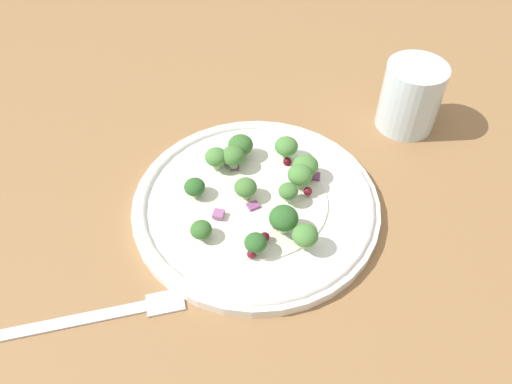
% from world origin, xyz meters
% --- Properties ---
extents(ground_plane, '(1.80, 1.80, 0.02)m').
position_xyz_m(ground_plane, '(0.00, 0.00, -0.01)').
color(ground_plane, olive).
extents(plate, '(0.27, 0.27, 0.02)m').
position_xyz_m(plate, '(0.01, -0.02, 0.01)').
color(plate, white).
rests_on(plate, ground_plane).
extents(dressing_pool, '(0.16, 0.16, 0.00)m').
position_xyz_m(dressing_pool, '(0.01, -0.02, 0.01)').
color(dressing_pool, white).
rests_on(dressing_pool, plate).
extents(broccoli_floret_0, '(0.03, 0.03, 0.03)m').
position_xyz_m(broccoli_floret_0, '(0.08, -0.02, 0.03)').
color(broccoli_floret_0, '#9EC684').
rests_on(broccoli_floret_0, plate).
extents(broccoli_floret_1, '(0.03, 0.03, 0.03)m').
position_xyz_m(broccoli_floret_1, '(0.02, -0.07, 0.03)').
color(broccoli_floret_1, '#9EC684').
rests_on(broccoli_floret_1, plate).
extents(broccoli_floret_2, '(0.03, 0.03, 0.03)m').
position_xyz_m(broccoli_floret_2, '(-0.06, -0.06, 0.03)').
color(broccoli_floret_2, '#8EB77A').
rests_on(broccoli_floret_2, plate).
extents(broccoli_floret_3, '(0.02, 0.02, 0.02)m').
position_xyz_m(broccoli_floret_3, '(0.03, 0.04, 0.03)').
color(broccoli_floret_3, '#ADD18E').
rests_on(broccoli_floret_3, plate).
extents(broccoli_floret_4, '(0.02, 0.02, 0.02)m').
position_xyz_m(broccoli_floret_4, '(0.01, -0.01, 0.03)').
color(broccoli_floret_4, '#ADD18E').
rests_on(broccoli_floret_4, plate).
extents(broccoli_floret_5, '(0.02, 0.02, 0.02)m').
position_xyz_m(broccoli_floret_5, '(-0.06, -0.01, 0.03)').
color(broccoli_floret_5, '#ADD18E').
rests_on(broccoli_floret_5, plate).
extents(broccoli_floret_6, '(0.02, 0.02, 0.02)m').
position_xyz_m(broccoli_floret_6, '(-0.03, 0.04, 0.03)').
color(broccoli_floret_6, '#ADD18E').
rests_on(broccoli_floret_6, plate).
extents(broccoli_floret_7, '(0.03, 0.03, 0.03)m').
position_xyz_m(broccoli_floret_7, '(0.06, -0.01, 0.03)').
color(broccoli_floret_7, '#8EB77A').
rests_on(broccoli_floret_7, plate).
extents(broccoli_floret_8, '(0.03, 0.03, 0.03)m').
position_xyz_m(broccoli_floret_8, '(0.07, -0.07, 0.03)').
color(broccoli_floret_8, '#ADD18E').
rests_on(broccoli_floret_8, plate).
extents(broccoli_floret_9, '(0.02, 0.02, 0.02)m').
position_xyz_m(broccoli_floret_9, '(0.00, -0.06, 0.03)').
color(broccoli_floret_9, '#8EB77A').
rests_on(broccoli_floret_9, plate).
extents(broccoli_floret_10, '(0.03, 0.03, 0.03)m').
position_xyz_m(broccoli_floret_10, '(0.03, -0.08, 0.03)').
color(broccoli_floret_10, '#ADD18E').
rests_on(broccoli_floret_10, plate).
extents(broccoli_floret_11, '(0.03, 0.03, 0.03)m').
position_xyz_m(broccoli_floret_11, '(-0.04, -0.04, 0.03)').
color(broccoli_floret_11, '#ADD18E').
rests_on(broccoli_floret_11, plate).
extents(broccoli_floret_12, '(0.03, 0.03, 0.03)m').
position_xyz_m(broccoli_floret_12, '(0.06, 0.01, 0.03)').
color(broccoli_floret_12, '#9EC684').
rests_on(broccoli_floret_12, plate).
extents(cranberry_0, '(0.01, 0.01, 0.01)m').
position_xyz_m(cranberry_0, '(-0.06, -0.01, 0.02)').
color(cranberry_0, maroon).
rests_on(cranberry_0, plate).
extents(cranberry_1, '(0.01, 0.01, 0.01)m').
position_xyz_m(cranberry_1, '(0.06, -0.07, 0.02)').
color(cranberry_1, '#4C0A14').
rests_on(cranberry_1, plate).
extents(cranberry_2, '(0.01, 0.01, 0.01)m').
position_xyz_m(cranberry_2, '(0.01, -0.08, 0.02)').
color(cranberry_2, maroon).
rests_on(cranberry_2, plate).
extents(cranberry_3, '(0.01, 0.01, 0.01)m').
position_xyz_m(cranberry_3, '(-0.03, -0.04, 0.02)').
color(cranberry_3, maroon).
rests_on(cranberry_3, plate).
extents(cranberry_4, '(0.01, 0.01, 0.01)m').
position_xyz_m(cranberry_4, '(-0.05, -0.02, 0.02)').
color(cranberry_4, '#4C0A14').
rests_on(cranberry_4, plate).
extents(onion_bit_0, '(0.01, 0.01, 0.00)m').
position_xyz_m(onion_bit_0, '(0.07, 0.00, 0.02)').
color(onion_bit_0, '#934C84').
rests_on(onion_bit_0, plate).
extents(onion_bit_1, '(0.01, 0.01, 0.00)m').
position_xyz_m(onion_bit_1, '(0.06, -0.01, 0.01)').
color(onion_bit_1, '#934C84').
rests_on(onion_bit_1, plate).
extents(onion_bit_2, '(0.01, 0.01, 0.00)m').
position_xyz_m(onion_bit_2, '(0.00, -0.02, 0.02)').
color(onion_bit_2, '#934C84').
rests_on(onion_bit_2, plate).
extents(onion_bit_3, '(0.01, 0.01, 0.00)m').
position_xyz_m(onion_bit_3, '(0.03, -0.10, 0.02)').
color(onion_bit_3, '#843D75').
rests_on(onion_bit_3, plate).
extents(onion_bit_4, '(0.01, 0.01, 0.00)m').
position_xyz_m(onion_bit_4, '(-0.01, 0.02, 0.02)').
color(onion_bit_4, '#A35B93').
rests_on(onion_bit_4, plate).
extents(fork, '(0.03, 0.19, 0.01)m').
position_xyz_m(fork, '(-0.10, 0.15, 0.00)').
color(fork, silver).
rests_on(fork, ground_plane).
extents(water_glass, '(0.07, 0.07, 0.09)m').
position_xyz_m(water_glass, '(0.12, -0.24, 0.04)').
color(water_glass, silver).
rests_on(water_glass, ground_plane).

